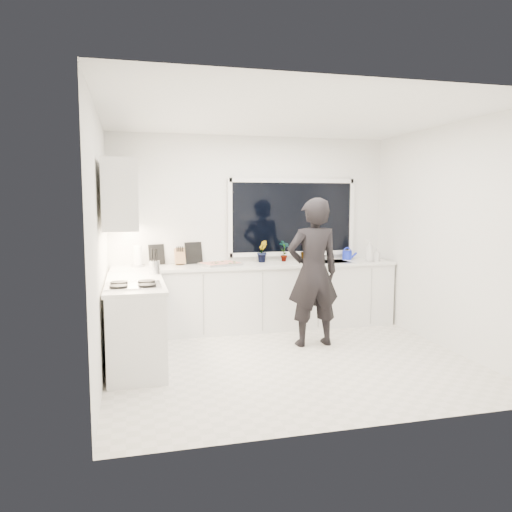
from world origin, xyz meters
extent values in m
cube|color=beige|center=(0.00, 0.00, -0.01)|extent=(4.00, 3.50, 0.02)
cube|color=white|center=(0.00, 1.76, 1.35)|extent=(4.00, 0.02, 2.70)
cube|color=white|center=(-2.01, 0.00, 1.35)|extent=(0.02, 3.50, 2.70)
cube|color=white|center=(2.01, 0.00, 1.35)|extent=(0.02, 3.50, 2.70)
cube|color=white|center=(0.00, 0.00, 2.71)|extent=(4.00, 3.50, 0.02)
cube|color=black|center=(0.60, 1.73, 1.55)|extent=(1.80, 0.02, 1.00)
cube|color=white|center=(0.00, 1.45, 0.44)|extent=(3.92, 0.58, 0.88)
cube|color=white|center=(-1.67, 0.35, 0.44)|extent=(0.58, 1.60, 0.88)
cube|color=silver|center=(0.00, 1.44, 0.90)|extent=(3.94, 0.62, 0.04)
cube|color=silver|center=(-1.67, 0.35, 0.90)|extent=(0.62, 1.60, 0.04)
cube|color=white|center=(-1.79, 0.70, 1.85)|extent=(0.34, 2.10, 0.70)
cube|color=silver|center=(1.05, 1.45, 0.87)|extent=(0.58, 0.42, 0.14)
cylinder|color=silver|center=(1.05, 1.65, 1.03)|extent=(0.03, 0.03, 0.22)
cube|color=black|center=(-1.69, 0.00, 0.94)|extent=(0.56, 0.48, 0.03)
imported|color=black|center=(0.47, 0.51, 0.91)|extent=(0.68, 0.45, 1.83)
cube|color=#B3B3B8|center=(-0.52, 1.42, 0.94)|extent=(0.60, 0.52, 0.03)
cube|color=red|center=(-0.52, 1.42, 0.95)|extent=(0.55, 0.47, 0.01)
cylinder|color=#1528CD|center=(1.42, 1.61, 0.98)|extent=(0.18, 0.18, 0.13)
cylinder|color=white|center=(-1.61, 1.55, 1.05)|extent=(0.13, 0.13, 0.26)
cube|color=olive|center=(-1.05, 1.59, 1.03)|extent=(0.14, 0.11, 0.22)
cylinder|color=#B2B2B7|center=(-1.43, 0.80, 1.00)|extent=(0.16, 0.16, 0.16)
cube|color=black|center=(-1.36, 1.69, 1.06)|extent=(0.22, 0.08, 0.28)
cube|color=black|center=(-0.85, 1.69, 1.07)|extent=(0.24, 0.09, 0.30)
imported|color=#26662D|center=(0.11, 1.61, 1.07)|extent=(0.18, 0.20, 0.31)
imported|color=#26662D|center=(0.44, 1.61, 1.07)|extent=(0.18, 0.19, 0.30)
imported|color=#26662D|center=(0.78, 1.61, 1.08)|extent=(0.25, 0.25, 0.31)
imported|color=#D8BF66|center=(1.63, 1.30, 1.08)|extent=(0.17, 0.16, 0.31)
imported|color=#D8BF66|center=(1.74, 1.30, 1.01)|extent=(0.12, 0.12, 0.19)
camera|label=1|loc=(-1.71, -5.20, 1.80)|focal=35.00mm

